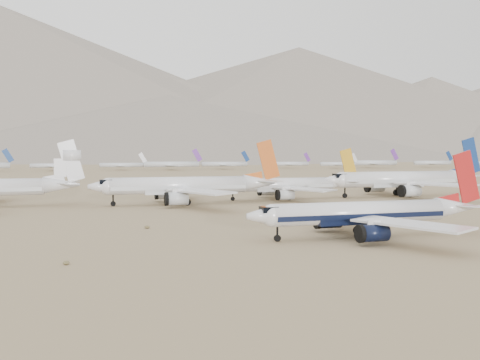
{
  "coord_description": "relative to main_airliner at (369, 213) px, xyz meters",
  "views": [
    {
      "loc": [
        -42.35,
        -85.16,
        14.23
      ],
      "look_at": [
        -2.51,
        46.91,
        7.0
      ],
      "focal_mm": 40.0,
      "sensor_mm": 36.0,
      "label": 1
    }
  ],
  "objects": [
    {
      "name": "distant_storage_row",
      "position": [
        24.67,
        344.13,
        0.37
      ],
      "size": [
        609.24,
        51.3,
        15.19
      ],
      "color": "silver",
      "rests_on": "ground"
    },
    {
      "name": "row2_gold_tail",
      "position": [
        13.61,
        70.46,
        0.32
      ],
      "size": [
        43.57,
        42.61,
        15.51
      ],
      "color": "silver",
      "rests_on": "ground"
    },
    {
      "name": "row2_navy_widebody",
      "position": [
        53.7,
        69.62,
        1.36
      ],
      "size": [
        54.18,
        52.98,
        19.27
      ],
      "color": "silver",
      "rests_on": "ground"
    },
    {
      "name": "main_airliner",
      "position": [
        0.0,
        0.0,
        0.0
      ],
      "size": [
        41.41,
        40.45,
        14.61
      ],
      "color": "silver",
      "rests_on": "ground"
    },
    {
      "name": "mountain_range",
      "position": [
        66.14,
        1654.27,
        186.3
      ],
      "size": [
        7354.0,
        3024.0,
        470.0
      ],
      "color": "slate",
      "rests_on": "ground"
    },
    {
      "name": "desert_scrub",
      "position": [
        -9.33,
        -21.76,
        -3.73
      ],
      "size": [
        261.14,
        121.67,
        0.63
      ],
      "color": "brown",
      "rests_on": "ground"
    },
    {
      "name": "row2_orange_tail",
      "position": [
        -18.27,
        64.31,
        1.0
      ],
      "size": [
        50.14,
        49.05,
        17.88
      ],
      "color": "silver",
      "rests_on": "ground"
    },
    {
      "name": "foothills",
      "position": [
        522.63,
        1106.26,
        63.13
      ],
      "size": [
        4637.5,
        1395.0,
        155.0
      ],
      "color": "slate",
      "rests_on": "ground"
    },
    {
      "name": "ground",
      "position": [
        -4.04,
        6.26,
        -4.02
      ],
      "size": [
        7000.0,
        7000.0,
        0.0
      ],
      "primitive_type": "plane",
      "color": "#856B4D",
      "rests_on": "ground"
    }
  ]
}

